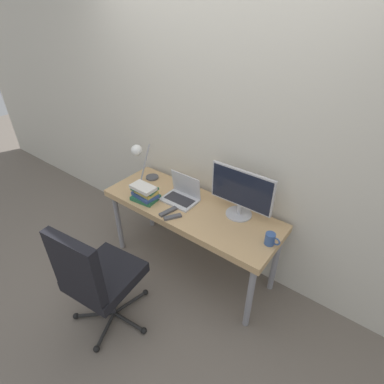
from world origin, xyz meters
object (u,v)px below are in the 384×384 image
Objects in this scene: office_chair at (95,276)px; mug at (270,239)px; book_stack at (145,193)px; desk_lamp at (140,157)px; laptop at (182,195)px; monitor at (241,192)px; game_controller at (144,199)px.

office_chair reaches higher than mug.
desk_lamp is at bearing 139.56° from book_stack.
laptop is 0.97m from office_chair.
laptop is at bearing 36.67° from book_stack.
book_stack is (-0.77, -0.31, -0.16)m from monitor.
monitor is at bearing 62.68° from office_chair.
mug is at bearing -25.75° from monitor.
laptop is 0.74× the size of desk_lamp.
book_stack is at bearing 118.53° from game_controller.
desk_lamp is 3.01× the size of game_controller.
game_controller is at bearing -137.65° from laptop.
mug is (1.13, 0.14, -0.02)m from book_stack.
game_controller is (-1.11, -0.17, -0.03)m from mug.
laptop is 0.32m from book_stack.
mug is (1.34, -0.04, -0.24)m from desk_lamp.
desk_lamp is at bearing -178.09° from laptop.
book_stack is at bearing -40.44° from desk_lamp.
game_controller is at bearing -171.36° from mug.
mug is (0.91, 0.89, 0.21)m from office_chair.
office_chair is at bearing -73.49° from book_stack.
monitor is at bearing 22.05° from book_stack.
mug reaches higher than game_controller.
book_stack is (-0.22, 0.75, 0.23)m from office_chair.
monitor is 2.23× the size of book_stack.
office_chair is 0.77m from game_controller.
book_stack is at bearing -172.92° from mug.
desk_lamp is 1.71× the size of book_stack.
office_chair is (0.43, -0.93, -0.45)m from desk_lamp.
laptop reaches higher than mug.
monitor is 0.99m from desk_lamp.
game_controller is (0.22, -0.21, -0.27)m from desk_lamp.
desk_lamp is 0.41× the size of office_chair.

